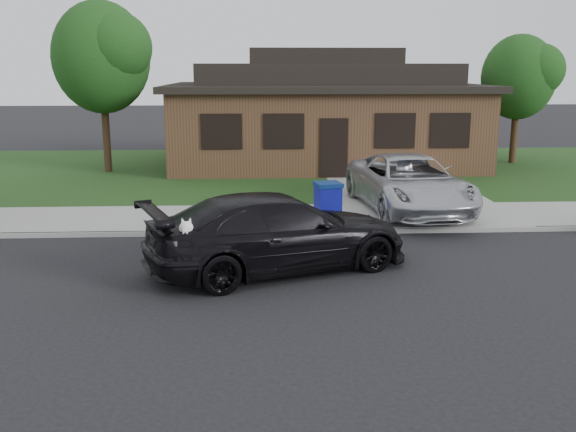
{
  "coord_description": "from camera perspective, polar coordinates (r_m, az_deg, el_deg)",
  "views": [
    {
      "loc": [
        1.22,
        -11.86,
        4.03
      ],
      "look_at": [
        1.85,
        0.77,
        1.1
      ],
      "focal_mm": 40.0,
      "sensor_mm": 36.0,
      "label": 1
    }
  ],
  "objects": [
    {
      "name": "sedan",
      "position": [
        12.95,
        -0.89,
        -1.47
      ],
      "size": [
        5.84,
        4.03,
        1.57
      ],
      "rotation": [
        0.0,
        0.0,
        1.95
      ],
      "color": "black",
      "rests_on": "ground"
    },
    {
      "name": "recycling_bin",
      "position": [
        16.49,
        3.56,
        1.21
      ],
      "size": [
        0.76,
        0.76,
        1.06
      ],
      "rotation": [
        0.0,
        0.0,
        0.21
      ],
      "color": "navy",
      "rests_on": "sidewalk"
    },
    {
      "name": "minivan",
      "position": [
        18.2,
        10.71,
        2.9
      ],
      "size": [
        3.02,
        5.66,
        1.51
      ],
      "primitive_type": "imported",
      "rotation": [
        0.0,
        0.0,
        0.1
      ],
      "color": "silver",
      "rests_on": "driveway"
    },
    {
      "name": "house",
      "position": [
        27.07,
        3.1,
        9.01
      ],
      "size": [
        12.6,
        8.6,
        4.65
      ],
      "color": "#422B1C",
      "rests_on": "ground"
    },
    {
      "name": "curb",
      "position": [
        15.91,
        -7.15,
        -1.51
      ],
      "size": [
        60.0,
        0.12,
        0.12
      ],
      "primitive_type": "cube",
      "color": "gray",
      "rests_on": "ground"
    },
    {
      "name": "sidewalk",
      "position": [
        17.37,
        -6.8,
        -0.26
      ],
      "size": [
        60.0,
        3.0,
        0.12
      ],
      "primitive_type": "cube",
      "color": "gray",
      "rests_on": "ground"
    },
    {
      "name": "ground",
      "position": [
        12.59,
        -8.3,
        -5.77
      ],
      "size": [
        120.0,
        120.0,
        0.0
      ],
      "primitive_type": "plane",
      "color": "black",
      "rests_on": "ground"
    },
    {
      "name": "tree_0",
      "position": [
        25.36,
        -15.96,
        13.58
      ],
      "size": [
        3.78,
        3.6,
        6.34
      ],
      "color": "#332114",
      "rests_on": "ground"
    },
    {
      "name": "tree_1",
      "position": [
        28.44,
        20.16,
        11.63
      ],
      "size": [
        3.15,
        3.0,
        5.25
      ],
      "color": "#332114",
      "rests_on": "ground"
    },
    {
      "name": "driveway",
      "position": [
        22.73,
        9.35,
        2.84
      ],
      "size": [
        4.5,
        13.0,
        0.14
      ],
      "primitive_type": "cube",
      "color": "gray",
      "rests_on": "ground"
    },
    {
      "name": "lawn",
      "position": [
        25.21,
        -5.6,
        3.93
      ],
      "size": [
        60.0,
        13.0,
        0.13
      ],
      "primitive_type": "cube",
      "color": "#193814",
      "rests_on": "ground"
    }
  ]
}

